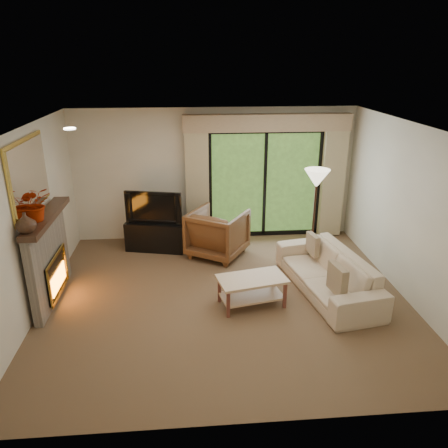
{
  "coord_description": "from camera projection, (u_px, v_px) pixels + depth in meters",
  "views": [
    {
      "loc": [
        -0.53,
        -5.87,
        3.49
      ],
      "look_at": [
        0.0,
        0.3,
        1.1
      ],
      "focal_mm": 35.0,
      "sensor_mm": 36.0,
      "label": 1
    }
  ],
  "objects": [
    {
      "name": "cornice",
      "position": [
        268.0,
        123.0,
        8.2
      ],
      "size": [
        3.2,
        0.24,
        0.32
      ],
      "primitive_type": "cube",
      "color": "tan",
      "rests_on": "wall_back"
    },
    {
      "name": "ceiling",
      "position": [
        226.0,
        127.0,
        5.82
      ],
      "size": [
        5.5,
        5.5,
        0.0
      ],
      "primitive_type": "plane",
      "rotation": [
        3.14,
        0.0,
        0.0
      ],
      "color": "white",
      "rests_on": "ground"
    },
    {
      "name": "branches",
      "position": [
        35.0,
        204.0,
        5.92
      ],
      "size": [
        0.53,
        0.49,
        0.48
      ],
      "primitive_type": "imported",
      "rotation": [
        0.0,
        0.0,
        0.31
      ],
      "color": "#932004",
      "rests_on": "fireplace"
    },
    {
      "name": "sliding_door",
      "position": [
        265.0,
        184.0,
        8.72
      ],
      "size": [
        2.26,
        0.1,
        2.16
      ],
      "primitive_type": null,
      "color": "black",
      "rests_on": "floor"
    },
    {
      "name": "coffee_table",
      "position": [
        252.0,
        291.0,
        6.48
      ],
      "size": [
        1.08,
        0.74,
        0.45
      ],
      "primitive_type": null,
      "rotation": [
        0.0,
        0.0,
        0.21
      ],
      "color": "#D9B084",
      "rests_on": "floor"
    },
    {
      "name": "wall_left",
      "position": [
        29.0,
        224.0,
        6.07
      ],
      "size": [
        0.0,
        5.0,
        5.0
      ],
      "primitive_type": "plane",
      "rotation": [
        1.57,
        0.0,
        1.57
      ],
      "color": "beige",
      "rests_on": "ground"
    },
    {
      "name": "pillow_far",
      "position": [
        313.0,
        244.0,
        7.34
      ],
      "size": [
        0.15,
        0.36,
        0.35
      ],
      "primitive_type": "cube",
      "rotation": [
        0.0,
        0.0,
        0.17
      ],
      "color": "#532923",
      "rests_on": "sofa"
    },
    {
      "name": "floor",
      "position": [
        226.0,
        297.0,
        6.76
      ],
      "size": [
        5.5,
        5.5,
        0.0
      ],
      "primitive_type": "plane",
      "color": "brown",
      "rests_on": "ground"
    },
    {
      "name": "floor_lamp",
      "position": [
        314.0,
        215.0,
        7.81
      ],
      "size": [
        0.58,
        0.58,
        1.66
      ],
      "primitive_type": null,
      "rotation": [
        0.0,
        0.0,
        -0.37
      ],
      "color": "#F6EAC8",
      "rests_on": "floor"
    },
    {
      "name": "fireplace",
      "position": [
        49.0,
        258.0,
        6.49
      ],
      "size": [
        0.24,
        1.7,
        1.37
      ],
      "primitive_type": null,
      "color": "slate",
      "rests_on": "floor"
    },
    {
      "name": "mirror",
      "position": [
        29.0,
        175.0,
        6.03
      ],
      "size": [
        0.07,
        1.45,
        1.02
      ],
      "primitive_type": null,
      "color": "gold",
      "rests_on": "wall_left"
    },
    {
      "name": "curtain_right",
      "position": [
        333.0,
        179.0,
        8.69
      ],
      "size": [
        0.45,
        0.18,
        2.35
      ],
      "primitive_type": "cube",
      "color": "tan",
      "rests_on": "floor"
    },
    {
      "name": "tv",
      "position": [
        155.0,
        206.0,
        8.17
      ],
      "size": [
        1.08,
        0.38,
        0.62
      ],
      "primitive_type": "imported",
      "rotation": [
        0.0,
        0.0,
        -0.23
      ],
      "color": "black",
      "rests_on": "media_console"
    },
    {
      "name": "vase",
      "position": [
        25.0,
        223.0,
        5.56
      ],
      "size": [
        0.33,
        0.33,
        0.27
      ],
      "primitive_type": "imported",
      "rotation": [
        0.0,
        0.0,
        0.37
      ],
      "color": "#3B2519",
      "rests_on": "fireplace"
    },
    {
      "name": "curtain_left",
      "position": [
        197.0,
        182.0,
        8.47
      ],
      "size": [
        0.45,
        0.18,
        2.35
      ],
      "primitive_type": "cube",
      "color": "tan",
      "rests_on": "floor"
    },
    {
      "name": "wall_back",
      "position": [
        215.0,
        175.0,
        8.61
      ],
      "size": [
        5.0,
        0.0,
        5.0
      ],
      "primitive_type": "plane",
      "rotation": [
        1.57,
        0.0,
        0.0
      ],
      "color": "beige",
      "rests_on": "ground"
    },
    {
      "name": "media_console",
      "position": [
        157.0,
        235.0,
        8.38
      ],
      "size": [
        1.2,
        0.74,
        0.56
      ],
      "primitive_type": "cube",
      "rotation": [
        0.0,
        0.0,
        -0.23
      ],
      "color": "black",
      "rests_on": "floor"
    },
    {
      "name": "wall_front",
      "position": [
        250.0,
        314.0,
        3.96
      ],
      "size": [
        5.0,
        0.0,
        5.0
      ],
      "primitive_type": "plane",
      "rotation": [
        -1.57,
        0.0,
        0.0
      ],
      "color": "beige",
      "rests_on": "ground"
    },
    {
      "name": "pillow_near",
      "position": [
        337.0,
        279.0,
        6.15
      ],
      "size": [
        0.18,
        0.43,
        0.41
      ],
      "primitive_type": "cube",
      "rotation": [
        0.0,
        0.0,
        0.17
      ],
      "color": "#532923",
      "rests_on": "sofa"
    },
    {
      "name": "sofa",
      "position": [
        327.0,
        273.0,
        6.83
      ],
      "size": [
        1.22,
        2.31,
        0.64
      ],
      "primitive_type": "imported",
      "rotation": [
        0.0,
        0.0,
        -1.4
      ],
      "color": "beige",
      "rests_on": "floor"
    },
    {
      "name": "wall_right",
      "position": [
        409.0,
        213.0,
        6.51
      ],
      "size": [
        0.0,
        5.0,
        5.0
      ],
      "primitive_type": "plane",
      "rotation": [
        1.57,
        0.0,
        -1.57
      ],
      "color": "beige",
      "rests_on": "ground"
    },
    {
      "name": "armchair",
      "position": [
        218.0,
        233.0,
        8.05
      ],
      "size": [
        1.3,
        1.3,
        0.87
      ],
      "primitive_type": "imported",
      "rotation": [
        0.0,
        0.0,
        2.59
      ],
      "color": "brown",
      "rests_on": "floor"
    }
  ]
}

